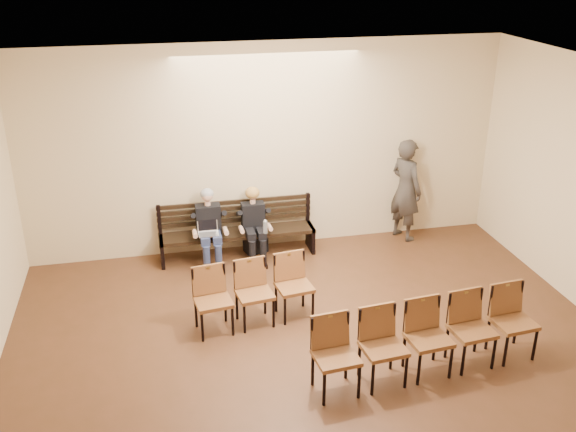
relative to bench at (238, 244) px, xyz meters
The scene contains 10 objects.
room_walls 4.54m from the bench, 81.29° to the right, with size 8.02×10.01×3.51m.
bench is the anchor object (origin of this frame).
seated_man 0.62m from the bench, 165.81° to the right, with size 0.50×0.69×1.19m, color black, non-canonical shape.
seated_woman 0.43m from the bench, 24.25° to the right, with size 0.47×0.65×1.09m, color black, non-canonical shape.
laptop 0.68m from the bench, 150.32° to the right, with size 0.33×0.26×0.24m, color silver.
water_bottle 0.66m from the bench, 45.11° to the right, with size 0.07×0.07×0.23m, color silver.
bag 0.35m from the bench, 17.44° to the left, with size 0.37×0.25×0.27m, color black.
passerby 3.11m from the bench, ahead, with size 0.77×0.50×2.10m, color #34302B.
chair_row_front 2.13m from the bench, 91.99° to the right, with size 1.64×0.50×0.91m, color brown.
chair_row_back 4.09m from the bench, 63.89° to the right, with size 2.91×0.52×0.95m, color brown.
Camera 1 is at (-1.88, -5.03, 4.92)m, focal length 40.00 mm.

